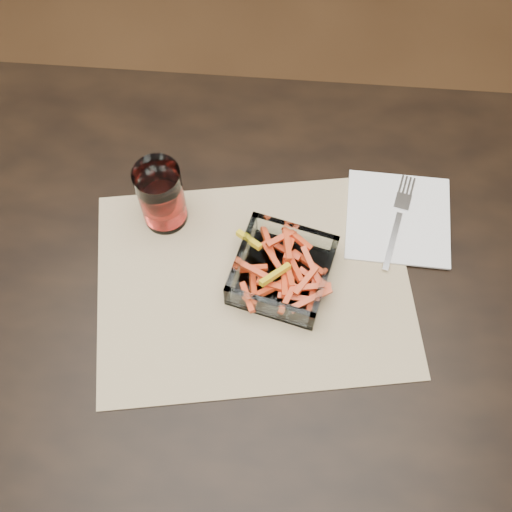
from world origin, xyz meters
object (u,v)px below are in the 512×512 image
Objects in this scene: dining_table at (241,345)px; fork at (398,218)px; tumbler at (162,197)px; glass_bowl at (282,272)px.

fork reaches higher than dining_table.
tumbler reaches higher than fork.
dining_table is at bearing -52.68° from tumbler.
fork is at bearing 3.26° from tumbler.
tumbler is 0.36m from fork.
dining_table is 0.15m from glass_bowl.
fork is at bearing 39.82° from dining_table.
tumbler is at bearing -163.40° from fork.
dining_table is at bearing -125.04° from glass_bowl.
glass_bowl is at bearing -26.21° from tumbler.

